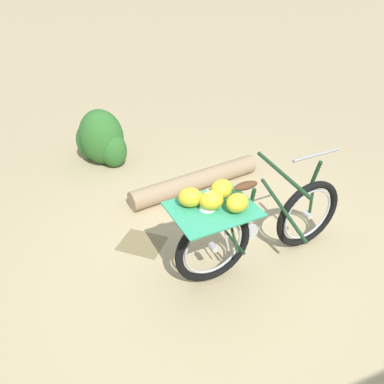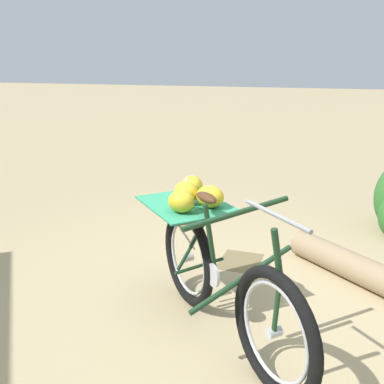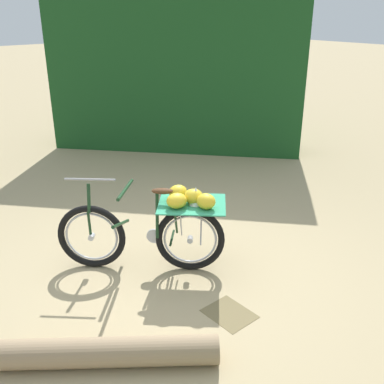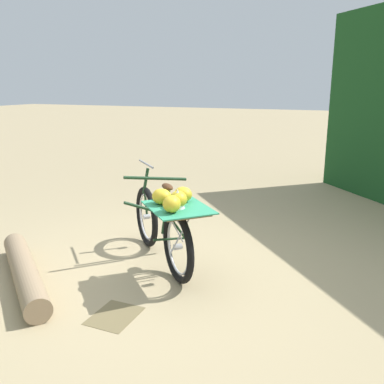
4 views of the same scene
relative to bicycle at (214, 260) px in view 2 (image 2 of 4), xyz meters
The scene contains 4 objects.
ground_plane 0.54m from the bicycle, 150.88° to the right, with size 60.00×60.00×0.00m, color tan.
bicycle is the anchor object (origin of this frame).
fallen_log 1.47m from the bicycle, 128.69° to the left, with size 0.24×0.24×1.75m, color #937A5B.
leaf_litter_patch 1.19m from the bicycle, behind, with size 0.44×0.36×0.01m, color olive.
Camera 2 is at (2.71, 0.83, 1.76)m, focal length 40.98 mm.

